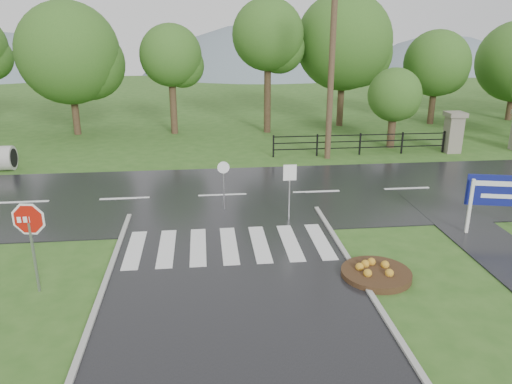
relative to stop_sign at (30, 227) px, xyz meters
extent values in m
plane|color=#315A1E|center=(5.26, -2.77, -1.87)|extent=(120.00, 120.00, 0.00)
cube|color=black|center=(5.26, 7.23, -1.87)|extent=(90.00, 8.00, 0.04)
cube|color=#252528|center=(13.76, 1.23, -1.87)|extent=(2.20, 11.00, 0.04)
cube|color=silver|center=(2.26, 2.23, -1.81)|extent=(0.50, 2.80, 0.02)
cube|color=silver|center=(3.26, 2.23, -1.81)|extent=(0.50, 2.80, 0.02)
cube|color=silver|center=(4.26, 2.23, -1.81)|extent=(0.50, 2.80, 0.02)
cube|color=silver|center=(5.26, 2.23, -1.81)|extent=(0.50, 2.80, 0.02)
cube|color=silver|center=(6.26, 2.23, -1.81)|extent=(0.50, 2.80, 0.02)
cube|color=silver|center=(7.26, 2.23, -1.81)|extent=(0.50, 2.80, 0.02)
cube|color=silver|center=(8.26, 2.23, -1.81)|extent=(0.50, 2.80, 0.02)
cube|color=gray|center=(18.26, 13.23, -0.87)|extent=(0.80, 0.80, 2.00)
cube|color=#6B6659|center=(18.26, 13.23, 0.25)|extent=(1.00, 1.00, 0.24)
cube|color=black|center=(13.01, 13.23, -1.47)|extent=(9.50, 0.05, 0.05)
cube|color=black|center=(13.01, 13.23, -1.12)|extent=(9.50, 0.05, 0.05)
cube|color=black|center=(13.01, 13.23, -0.77)|extent=(9.50, 0.05, 0.05)
cube|color=black|center=(8.26, 13.23, -1.27)|extent=(0.08, 0.08, 1.20)
cube|color=black|center=(17.76, 13.23, -1.27)|extent=(0.08, 0.08, 1.20)
sphere|color=slate|center=(-22.74, 62.23, -16.27)|extent=(40.00, 40.00, 40.00)
sphere|color=slate|center=(13.26, 62.23, -19.15)|extent=(48.00, 48.00, 48.00)
sphere|color=slate|center=(41.26, 62.23, -14.83)|extent=(36.00, 36.00, 36.00)
cylinder|color=#9E9B93|center=(-5.34, 12.23, -1.27)|extent=(1.30, 1.20, 1.20)
cube|color=#939399|center=(0.00, 0.00, -0.88)|extent=(0.06, 0.06, 1.99)
cylinder|color=white|center=(0.00, 0.01, 0.22)|extent=(1.18, 0.21, 1.20)
cylinder|color=#AD140C|center=(0.00, 0.00, 0.22)|extent=(1.03, 0.19, 1.04)
cube|color=silver|center=(13.42, 2.42, -0.89)|extent=(0.12, 0.12, 1.96)
cube|color=navy|center=(14.50, 2.42, -0.35)|extent=(2.31, 0.60, 1.08)
cube|color=white|center=(14.50, 2.38, -0.11)|extent=(1.82, 0.44, 0.18)
cube|color=white|center=(14.50, 2.38, -0.55)|extent=(1.34, 0.32, 0.15)
cylinder|color=#332111|center=(9.31, -0.24, -1.77)|extent=(1.99, 1.99, 0.20)
cube|color=#939399|center=(7.56, 4.24, -0.87)|extent=(0.04, 0.04, 2.00)
cube|color=white|center=(7.56, 4.22, -0.03)|extent=(0.47, 0.02, 0.58)
cylinder|color=#939399|center=(5.26, 5.55, -0.96)|extent=(0.05, 0.05, 1.82)
cylinder|color=white|center=(5.26, 5.53, -0.15)|extent=(0.45, 0.02, 0.45)
cylinder|color=#473523|center=(11.10, 12.73, 2.78)|extent=(0.31, 0.31, 9.31)
cylinder|color=#3D2B1C|center=(15.32, 14.73, -0.62)|extent=(0.43, 0.43, 2.51)
sphere|color=#2B571B|center=(15.32, 14.73, 1.14)|extent=(3.00, 3.00, 3.00)
camera|label=1|loc=(4.54, -12.45, 5.04)|focal=35.00mm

